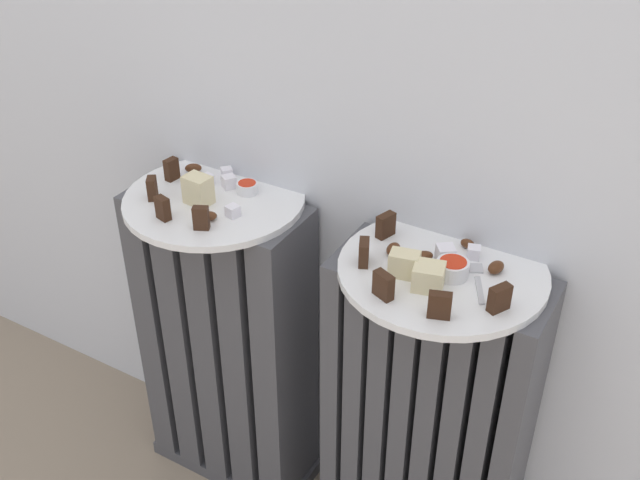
% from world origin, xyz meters
% --- Properties ---
extents(radiator_left, '(0.34, 0.15, 0.65)m').
position_xyz_m(radiator_left, '(-0.21, 0.28, 0.32)').
color(radiator_left, '#47474C').
rests_on(radiator_left, ground_plane).
extents(radiator_right, '(0.34, 0.15, 0.65)m').
position_xyz_m(radiator_right, '(0.21, 0.28, 0.32)').
color(radiator_right, '#47474C').
rests_on(radiator_right, ground_plane).
extents(plate_left, '(0.31, 0.31, 0.01)m').
position_xyz_m(plate_left, '(-0.21, 0.28, 0.66)').
color(plate_left, white).
rests_on(plate_left, radiator_left).
extents(plate_right, '(0.31, 0.31, 0.01)m').
position_xyz_m(plate_right, '(0.21, 0.28, 0.66)').
color(plate_right, white).
rests_on(plate_right, radiator_right).
extents(dark_cake_slice_left_0, '(0.02, 0.03, 0.04)m').
position_xyz_m(dark_cake_slice_left_0, '(-0.31, 0.29, 0.68)').
color(dark_cake_slice_left_0, '#382114').
rests_on(dark_cake_slice_left_0, plate_left).
extents(dark_cake_slice_left_1, '(0.03, 0.03, 0.04)m').
position_xyz_m(dark_cake_slice_left_1, '(-0.29, 0.22, 0.68)').
color(dark_cake_slice_left_1, '#382114').
rests_on(dark_cake_slice_left_1, plate_left).
extents(dark_cake_slice_left_2, '(0.03, 0.02, 0.04)m').
position_xyz_m(dark_cake_slice_left_2, '(-0.23, 0.18, 0.68)').
color(dark_cake_slice_left_2, '#382114').
rests_on(dark_cake_slice_left_2, plate_left).
extents(dark_cake_slice_left_3, '(0.03, 0.02, 0.04)m').
position_xyz_m(dark_cake_slice_left_3, '(-0.16, 0.19, 0.68)').
color(dark_cake_slice_left_3, '#382114').
rests_on(dark_cake_slice_left_3, plate_left).
extents(marble_cake_slice_left_0, '(0.05, 0.04, 0.05)m').
position_xyz_m(marble_cake_slice_left_0, '(-0.22, 0.25, 0.69)').
color(marble_cake_slice_left_0, beige).
rests_on(marble_cake_slice_left_0, plate_left).
extents(turkish_delight_left_0, '(0.03, 0.03, 0.02)m').
position_xyz_m(turkish_delight_left_0, '(-0.21, 0.32, 0.67)').
color(turkish_delight_left_0, white).
rests_on(turkish_delight_left_0, plate_left).
extents(turkish_delight_left_1, '(0.02, 0.02, 0.02)m').
position_xyz_m(turkish_delight_left_1, '(-0.24, 0.31, 0.67)').
color(turkish_delight_left_1, white).
rests_on(turkish_delight_left_1, plate_left).
extents(turkish_delight_left_2, '(0.03, 0.03, 0.02)m').
position_xyz_m(turkish_delight_left_2, '(-0.23, 0.35, 0.67)').
color(turkish_delight_left_2, white).
rests_on(turkish_delight_left_2, plate_left).
extents(turkish_delight_left_3, '(0.02, 0.02, 0.02)m').
position_xyz_m(turkish_delight_left_3, '(-0.14, 0.24, 0.67)').
color(turkish_delight_left_3, white).
rests_on(turkish_delight_left_3, plate_left).
extents(medjool_date_left_0, '(0.03, 0.03, 0.01)m').
position_xyz_m(medjool_date_left_0, '(-0.27, 0.31, 0.67)').
color(medjool_date_left_0, '#4C2814').
rests_on(medjool_date_left_0, plate_left).
extents(medjool_date_left_1, '(0.03, 0.03, 0.02)m').
position_xyz_m(medjool_date_left_1, '(-0.29, 0.33, 0.67)').
color(medjool_date_left_1, '#4C2814').
rests_on(medjool_date_left_1, plate_left).
extents(medjool_date_left_2, '(0.03, 0.03, 0.01)m').
position_xyz_m(medjool_date_left_2, '(-0.17, 0.22, 0.67)').
color(medjool_date_left_2, '#4C2814').
rests_on(medjool_date_left_2, plate_left).
extents(jam_bowl_left, '(0.04, 0.04, 0.02)m').
position_xyz_m(jam_bowl_left, '(-0.17, 0.32, 0.67)').
color(jam_bowl_left, white).
rests_on(jam_bowl_left, plate_left).
extents(dark_cake_slice_right_0, '(0.02, 0.03, 0.04)m').
position_xyz_m(dark_cake_slice_right_0, '(0.10, 0.32, 0.68)').
color(dark_cake_slice_right_0, '#382114').
rests_on(dark_cake_slice_right_0, plate_right).
extents(dark_cake_slice_right_1, '(0.03, 0.03, 0.04)m').
position_xyz_m(dark_cake_slice_right_1, '(0.10, 0.23, 0.68)').
color(dark_cake_slice_right_1, '#382114').
rests_on(dark_cake_slice_right_1, plate_right).
extents(dark_cake_slice_right_2, '(0.03, 0.03, 0.04)m').
position_xyz_m(dark_cake_slice_right_2, '(0.16, 0.17, 0.68)').
color(dark_cake_slice_right_2, '#382114').
rests_on(dark_cake_slice_right_2, plate_right).
extents(dark_cake_slice_right_3, '(0.03, 0.02, 0.04)m').
position_xyz_m(dark_cake_slice_right_3, '(0.25, 0.17, 0.68)').
color(dark_cake_slice_right_3, '#382114').
rests_on(dark_cake_slice_right_3, plate_right).
extents(dark_cake_slice_right_4, '(0.03, 0.03, 0.04)m').
position_xyz_m(dark_cake_slice_right_4, '(0.31, 0.22, 0.68)').
color(dark_cake_slice_right_4, '#382114').
rests_on(dark_cake_slice_right_4, plate_right).
extents(marble_cake_slice_right_0, '(0.05, 0.04, 0.04)m').
position_xyz_m(marble_cake_slice_right_0, '(0.17, 0.23, 0.68)').
color(marble_cake_slice_right_0, beige).
rests_on(marble_cake_slice_right_0, plate_right).
extents(marble_cake_slice_right_1, '(0.05, 0.05, 0.04)m').
position_xyz_m(marble_cake_slice_right_1, '(0.21, 0.22, 0.68)').
color(marble_cake_slice_right_1, beige).
rests_on(marble_cake_slice_right_1, plate_right).
extents(turkish_delight_right_0, '(0.04, 0.04, 0.03)m').
position_xyz_m(turkish_delight_right_0, '(0.20, 0.30, 0.67)').
color(turkish_delight_right_0, white).
rests_on(turkish_delight_right_0, plate_right).
extents(turkish_delight_right_1, '(0.02, 0.02, 0.02)m').
position_xyz_m(turkish_delight_right_1, '(0.24, 0.33, 0.67)').
color(turkish_delight_right_1, white).
rests_on(turkish_delight_right_1, plate_right).
extents(medjool_date_right_0, '(0.02, 0.02, 0.01)m').
position_xyz_m(medjool_date_right_0, '(0.22, 0.35, 0.67)').
color(medjool_date_right_0, '#4C2814').
rests_on(medjool_date_right_0, plate_right).
extents(medjool_date_right_1, '(0.03, 0.03, 0.01)m').
position_xyz_m(medjool_date_right_1, '(0.18, 0.28, 0.67)').
color(medjool_date_right_1, '#4C2814').
rests_on(medjool_date_right_1, plate_right).
extents(medjool_date_right_2, '(0.03, 0.03, 0.02)m').
position_xyz_m(medjool_date_right_2, '(0.28, 0.31, 0.67)').
color(medjool_date_right_2, '#4C2814').
rests_on(medjool_date_right_2, plate_right).
extents(medjool_date_right_3, '(0.02, 0.03, 0.02)m').
position_xyz_m(medjool_date_right_3, '(0.13, 0.28, 0.67)').
color(medjool_date_right_3, '#4C2814').
rests_on(medjool_date_right_3, plate_right).
extents(jam_bowl_right, '(0.05, 0.05, 0.03)m').
position_xyz_m(jam_bowl_right, '(0.23, 0.27, 0.68)').
color(jam_bowl_right, white).
rests_on(jam_bowl_right, plate_right).
extents(fork, '(0.05, 0.09, 0.00)m').
position_xyz_m(fork, '(0.26, 0.27, 0.66)').
color(fork, '#B7B7BC').
rests_on(fork, plate_right).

